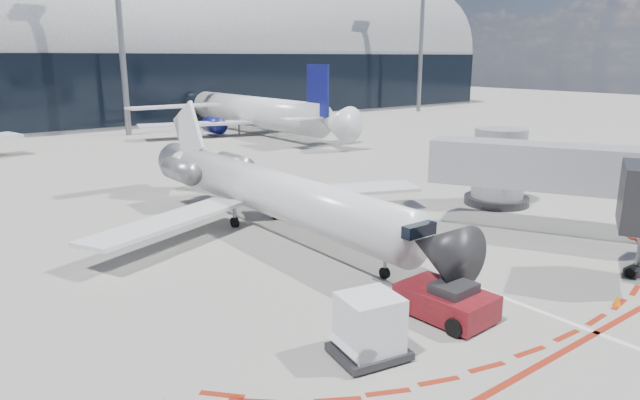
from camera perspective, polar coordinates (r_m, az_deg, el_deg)
ground at (r=28.34m, az=4.85°, el=-4.62°), size 260.00×260.00×0.00m
apron_centerline at (r=29.77m, az=2.26°, el=-3.64°), size 0.25×40.00×0.01m
apron_stop_bar at (r=21.93m, az=25.93°, el=-11.86°), size 14.00×0.25×0.01m
terminal_building at (r=86.67m, az=-26.02°, el=12.38°), size 150.00×24.15×24.00m
jet_bridge at (r=33.16m, az=21.23°, el=2.60°), size 10.03×15.20×4.90m
light_mast_centre at (r=71.70m, az=-19.36°, el=16.10°), size 0.70×0.70×25.00m
light_mast_east at (r=99.79m, az=10.11°, el=15.89°), size 0.70×0.70×25.00m
regional_jet at (r=30.78m, az=-5.40°, el=1.00°), size 20.59×25.39×6.36m
pushback_tug at (r=21.18m, az=12.51°, el=-9.84°), size 2.42×5.32×1.37m
uld_container at (r=18.02m, az=4.96°, el=-12.56°), size 2.47×2.21×2.04m
safety_cone_right at (r=24.41m, az=27.59°, el=-8.88°), size 0.31×0.31×0.43m
bg_airliner_1 at (r=70.77m, az=-7.10°, el=10.90°), size 32.26×34.16×10.44m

